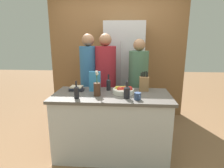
# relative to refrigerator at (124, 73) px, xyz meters

# --- Properties ---
(ground_plane) EXTENTS (14.00, 14.00, 0.00)m
(ground_plane) POSITION_rel_refrigerator_xyz_m (-0.15, -1.18, -0.96)
(ground_plane) COLOR brown
(kitchen_island) EXTENTS (1.59, 0.72, 0.89)m
(kitchen_island) POSITION_rel_refrigerator_xyz_m (-0.15, -1.18, -0.51)
(kitchen_island) COLOR silver
(kitchen_island) RESTS_ON ground_plane
(back_wall_wood) EXTENTS (2.79, 0.12, 2.60)m
(back_wall_wood) POSITION_rel_refrigerator_xyz_m (-0.15, 0.36, 0.34)
(back_wall_wood) COLOR brown
(back_wall_wood) RESTS_ON ground_plane
(refrigerator) EXTENTS (0.72, 0.63, 1.92)m
(refrigerator) POSITION_rel_refrigerator_xyz_m (0.00, 0.00, 0.00)
(refrigerator) COLOR #B7B7BC
(refrigerator) RESTS_ON ground_plane
(fruit_bowl) EXTENTS (0.30, 0.30, 0.10)m
(fruit_bowl) POSITION_rel_refrigerator_xyz_m (0.01, -1.12, -0.03)
(fruit_bowl) COLOR silver
(fruit_bowl) RESTS_ON kitchen_island
(knife_block) EXTENTS (0.13, 0.11, 0.29)m
(knife_block) POSITION_rel_refrigerator_xyz_m (0.30, -0.97, 0.04)
(knife_block) COLOR olive
(knife_block) RESTS_ON kitchen_island
(flower_vase) EXTENTS (0.09, 0.09, 0.34)m
(flower_vase) POSITION_rel_refrigerator_xyz_m (-0.33, -1.26, 0.04)
(flower_vase) COLOR #4C2D1E
(flower_vase) RESTS_ON kitchen_island
(cereal_box) EXTENTS (0.16, 0.06, 0.28)m
(cereal_box) POSITION_rel_refrigerator_xyz_m (-0.40, -1.04, 0.07)
(cereal_box) COLOR teal
(cereal_box) RESTS_ON kitchen_island
(coffee_mug) EXTENTS (0.08, 0.12, 0.09)m
(coffee_mug) POSITION_rel_refrigerator_xyz_m (0.19, -1.39, -0.03)
(coffee_mug) COLOR #334770
(coffee_mug) RESTS_ON kitchen_island
(book_stack) EXTENTS (0.20, 0.15, 0.07)m
(book_stack) POSITION_rel_refrigerator_xyz_m (-0.67, -1.04, -0.04)
(book_stack) COLOR #232328
(book_stack) RESTS_ON kitchen_island
(bottle_oil) EXTENTS (0.06, 0.06, 0.24)m
(bottle_oil) POSITION_rel_refrigerator_xyz_m (-0.21, -0.98, 0.02)
(bottle_oil) COLOR black
(bottle_oil) RESTS_ON kitchen_island
(bottle_vinegar) EXTENTS (0.08, 0.08, 0.22)m
(bottle_vinegar) POSITION_rel_refrigerator_xyz_m (0.05, -1.34, 0.02)
(bottle_vinegar) COLOR black
(bottle_vinegar) RESTS_ON kitchen_island
(bottle_wine) EXTENTS (0.06, 0.06, 0.22)m
(bottle_wine) POSITION_rel_refrigerator_xyz_m (-0.57, -1.39, 0.02)
(bottle_wine) COLOR black
(bottle_wine) RESTS_ON kitchen_island
(person_at_sink) EXTENTS (0.29, 0.29, 1.70)m
(person_at_sink) POSITION_rel_refrigerator_xyz_m (-0.58, -0.55, 0.01)
(person_at_sink) COLOR #383842
(person_at_sink) RESTS_ON ground_plane
(person_in_blue) EXTENTS (0.34, 0.34, 1.70)m
(person_in_blue) POSITION_rel_refrigerator_xyz_m (-0.30, -0.57, -0.00)
(person_in_blue) COLOR #383842
(person_in_blue) RESTS_ON ground_plane
(person_in_red_tee) EXTENTS (0.32, 0.32, 1.62)m
(person_in_red_tee) POSITION_rel_refrigerator_xyz_m (0.24, -0.59, -0.04)
(person_in_red_tee) COLOR #383842
(person_in_red_tee) RESTS_ON ground_plane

